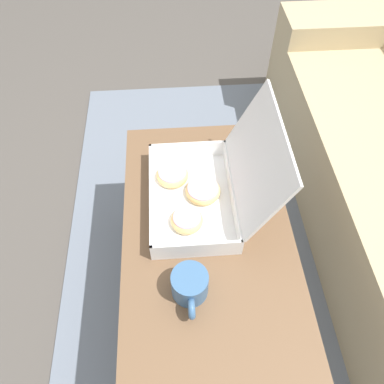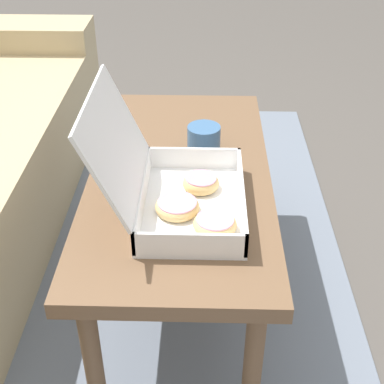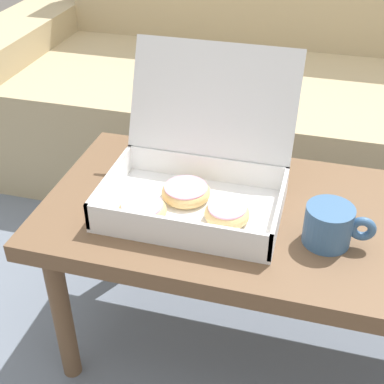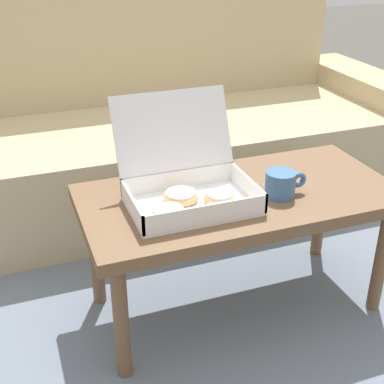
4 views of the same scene
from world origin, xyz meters
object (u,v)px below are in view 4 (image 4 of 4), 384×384
at_px(couch, 154,134).
at_px(coffee_table, 239,207).
at_px(coffee_mug, 281,184).
at_px(pastry_box, 186,185).

height_order(couch, coffee_table, couch).
height_order(coffee_table, coffee_mug, coffee_mug).
distance_m(coffee_table, coffee_mug, 0.16).
relative_size(pastry_box, coffee_mug, 2.73).
bearing_deg(coffee_table, couch, 90.00).
height_order(couch, coffee_mug, couch).
xyz_separation_m(couch, pastry_box, (-0.18, -0.96, 0.20)).
bearing_deg(coffee_mug, pastry_box, 168.29).
xyz_separation_m(coffee_table, coffee_mug, (0.11, -0.06, 0.09)).
bearing_deg(coffee_table, pastry_box, -178.98).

